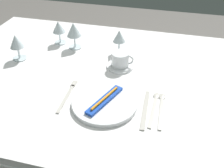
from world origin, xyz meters
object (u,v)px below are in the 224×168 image
object	(u,v)px
wine_glass_centre	(119,38)
fork_outer	(68,94)
wine_glass_right	(74,31)
dinner_plate	(105,103)
spoon_soup	(155,105)
dinner_knife	(145,110)
coffee_cup_left	(121,59)
spoon_dessert	(161,106)
wine_glass_far	(16,43)
wine_glass_left	(59,28)
toothbrush_package	(105,100)

from	to	relation	value
wine_glass_centre	fork_outer	bearing A→B (deg)	-107.24
wine_glass_right	fork_outer	bearing A→B (deg)	-73.36
dinner_plate	spoon_soup	bearing A→B (deg)	12.95
dinner_knife	coffee_cup_left	xyz separation A→B (m)	(-0.17, 0.29, 0.04)
dinner_knife	spoon_dessert	size ratio (longest dim) A/B	1.07
fork_outer	wine_glass_far	xyz separation A→B (m)	(-0.36, 0.22, 0.09)
dinner_plate	fork_outer	bearing A→B (deg)	172.39
wine_glass_left	wine_glass_right	size ratio (longest dim) A/B	0.89
spoon_soup	dinner_knife	bearing A→B (deg)	-129.09
wine_glass_left	spoon_soup	bearing A→B (deg)	-35.29
wine_glass_centre	wine_glass_right	distance (m)	0.25
wine_glass_centre	wine_glass_right	size ratio (longest dim) A/B	0.89
dinner_knife	spoon_soup	world-z (taller)	spoon_soup
wine_glass_right	coffee_cup_left	bearing A→B (deg)	-25.24
dinner_plate	wine_glass_left	xyz separation A→B (m)	(-0.40, 0.47, 0.08)
dinner_plate	fork_outer	size ratio (longest dim) A/B	1.21
toothbrush_package	wine_glass_left	bearing A→B (deg)	130.40
dinner_plate	dinner_knife	world-z (taller)	dinner_plate
wine_glass_right	wine_glass_far	xyz separation A→B (m)	(-0.24, -0.19, -0.01)
spoon_soup	spoon_dessert	bearing A→B (deg)	-1.31
coffee_cup_left	dinner_knife	bearing A→B (deg)	-60.37
coffee_cup_left	wine_glass_far	distance (m)	0.53
dinner_plate	wine_glass_far	size ratio (longest dim) A/B	1.99
dinner_plate	wine_glass_left	world-z (taller)	wine_glass_left
fork_outer	wine_glass_far	bearing A→B (deg)	148.09
fork_outer	spoon_soup	bearing A→B (deg)	3.53
wine_glass_centre	wine_glass_far	size ratio (longest dim) A/B	0.97
dinner_knife	wine_glass_far	distance (m)	0.74
coffee_cup_left	wine_glass_centre	distance (m)	0.15
wine_glass_far	fork_outer	bearing A→B (deg)	-31.91
spoon_dessert	coffee_cup_left	xyz separation A→B (m)	(-0.23, 0.25, 0.04)
dinner_knife	coffee_cup_left	bearing A→B (deg)	119.63
wine_glass_centre	wine_glass_right	world-z (taller)	wine_glass_right
wine_glass_far	spoon_dessert	bearing A→B (deg)	-14.95
spoon_soup	wine_glass_right	size ratio (longest dim) A/B	1.49
spoon_soup	wine_glass_left	size ratio (longest dim) A/B	1.67
fork_outer	wine_glass_right	xyz separation A→B (m)	(-0.12, 0.41, 0.10)
wine_glass_right	spoon_dessert	bearing A→B (deg)	-36.86
spoon_soup	wine_glass_far	size ratio (longest dim) A/B	1.63
dinner_plate	wine_glass_left	bearing A→B (deg)	130.40
toothbrush_package	coffee_cup_left	distance (m)	0.30
dinner_knife	spoon_soup	distance (m)	0.05
wine_glass_centre	dinner_plate	bearing A→B (deg)	-84.54
fork_outer	coffee_cup_left	world-z (taller)	coffee_cup_left
dinner_knife	wine_glass_right	world-z (taller)	wine_glass_right
toothbrush_package	spoon_soup	bearing A→B (deg)	12.95
wine_glass_left	wine_glass_far	world-z (taller)	wine_glass_far
fork_outer	toothbrush_package	bearing A→B (deg)	-7.61
dinner_knife	wine_glass_centre	bearing A→B (deg)	115.51
spoon_dessert	dinner_knife	bearing A→B (deg)	-146.70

